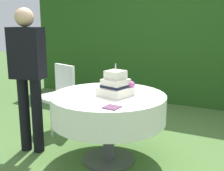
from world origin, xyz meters
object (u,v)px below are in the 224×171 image
at_px(wedding_cake, 116,86).
at_px(napkin_stack, 112,107).
at_px(cake_table, 109,108).
at_px(serving_plate_near, 81,89).
at_px(serving_plate_far, 137,89).
at_px(garden_chair, 59,91).
at_px(standing_person, 28,71).
at_px(serving_plate_left, 88,106).

relative_size(wedding_cake, napkin_stack, 2.62).
height_order(cake_table, serving_plate_near, serving_plate_near).
bearing_deg(cake_table, napkin_stack, -58.88).
distance_m(serving_plate_far, garden_chair, 1.21).
bearing_deg(standing_person, serving_plate_left, -16.22).
bearing_deg(napkin_stack, serving_plate_far, 94.30).
bearing_deg(garden_chair, napkin_stack, -35.44).
bearing_deg(serving_plate_left, cake_table, 93.86).
relative_size(cake_table, serving_plate_left, 10.13).
relative_size(serving_plate_near, garden_chair, 0.15).
bearing_deg(serving_plate_far, serving_plate_near, -153.38).
relative_size(serving_plate_near, serving_plate_left, 1.14).
bearing_deg(cake_table, serving_plate_near, 170.58).
height_order(cake_table, serving_plate_far, serving_plate_far).
bearing_deg(standing_person, serving_plate_far, 26.35).
xyz_separation_m(serving_plate_far, napkin_stack, (0.05, -0.73, -0.00)).
relative_size(cake_table, standing_person, 0.74).
relative_size(garden_chair, standing_person, 0.56).
relative_size(cake_table, serving_plate_far, 9.08).
relative_size(wedding_cake, serving_plate_near, 2.59).
distance_m(cake_table, serving_plate_left, 0.48).
height_order(cake_table, standing_person, standing_person).
bearing_deg(serving_plate_left, serving_plate_far, 79.35).
bearing_deg(wedding_cake, napkin_stack, -69.09).
bearing_deg(serving_plate_near, serving_plate_left, -52.33).
xyz_separation_m(cake_table, serving_plate_left, (0.03, -0.46, 0.15)).
height_order(cake_table, wedding_cake, wedding_cake).
distance_m(cake_table, serving_plate_far, 0.41).
bearing_deg(garden_chair, cake_table, -26.14).
bearing_deg(serving_plate_far, standing_person, -153.65).
height_order(serving_plate_left, garden_chair, garden_chair).
bearing_deg(garden_chair, wedding_cake, -24.14).
xyz_separation_m(napkin_stack, standing_person, (-1.12, 0.20, 0.20)).
xyz_separation_m(serving_plate_near, napkin_stack, (0.61, -0.45, -0.00)).
bearing_deg(cake_table, wedding_cake, 3.31).
bearing_deg(wedding_cake, serving_plate_left, -96.60).
bearing_deg(serving_plate_near, garden_chair, 145.79).
bearing_deg(serving_plate_near, wedding_cake, -7.09).
bearing_deg(serving_plate_far, garden_chair, 172.51).
bearing_deg(serving_plate_far, napkin_stack, -85.70).
xyz_separation_m(serving_plate_near, garden_chair, (-0.64, 0.43, -0.19)).
height_order(napkin_stack, standing_person, standing_person).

